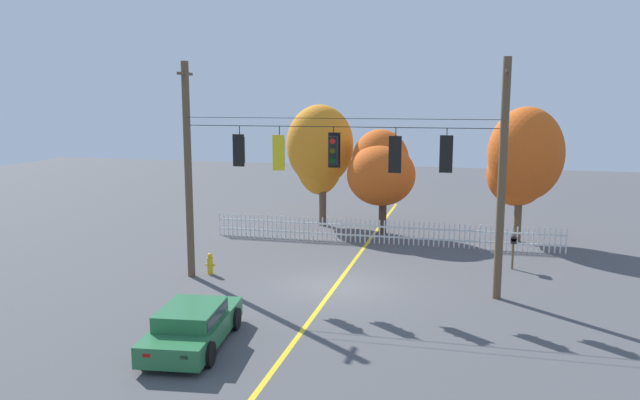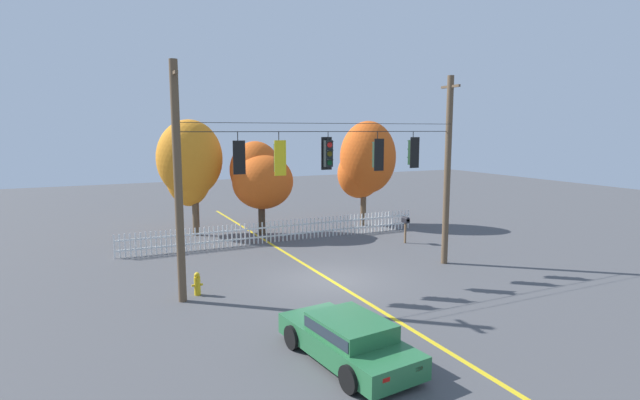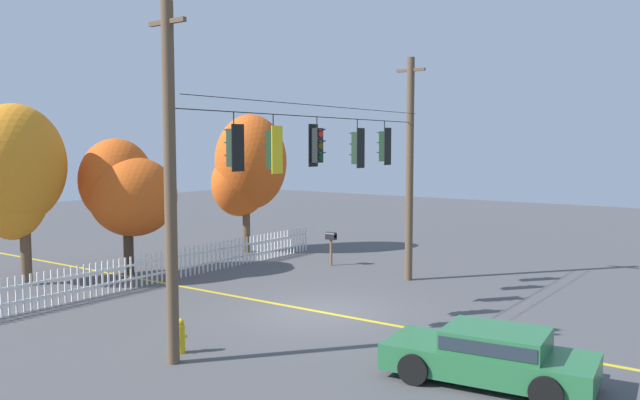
{
  "view_description": "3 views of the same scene",
  "coord_description": "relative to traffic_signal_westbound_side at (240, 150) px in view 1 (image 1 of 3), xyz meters",
  "views": [
    {
      "loc": [
        4.64,
        -21.31,
        6.72
      ],
      "look_at": [
        -0.49,
        -0.3,
        3.16
      ],
      "focal_mm": 35.5,
      "sensor_mm": 36.0,
      "label": 1
    },
    {
      "loc": [
        -8.26,
        -16.45,
        5.75
      ],
      "look_at": [
        -0.56,
        -0.3,
        3.19
      ],
      "focal_mm": 27.65,
      "sensor_mm": 36.0,
      "label": 2
    },
    {
      "loc": [
        -15.21,
        -10.99,
        4.88
      ],
      "look_at": [
        -0.12,
        -0.14,
        3.31
      ],
      "focal_mm": 36.57,
      "sensor_mm": 36.0,
      "label": 3
    }
  ],
  "objects": [
    {
      "name": "autumn_oak_far_east",
      "position": [
        10.37,
        8.94,
        -1.0
      ],
      "size": [
        3.4,
        3.17,
        6.27
      ],
      "color": "brown",
      "rests_on": "ground"
    },
    {
      "name": "fire_hydrant",
      "position": [
        -1.46,
        0.42,
        -4.41
      ],
      "size": [
        0.38,
        0.22,
        0.82
      ],
      "color": "gold",
      "rests_on": "ground"
    },
    {
      "name": "traffic_signal_northbound_secondary",
      "position": [
        5.59,
        -0.0,
        -0.03
      ],
      "size": [
        0.43,
        0.38,
        1.52
      ],
      "color": "black"
    },
    {
      "name": "traffic_signal_westbound_side",
      "position": [
        0.0,
        0.0,
        0.0
      ],
      "size": [
        0.43,
        0.38,
        1.45
      ],
      "color": "black"
    },
    {
      "name": "lane_centerline_stripe",
      "position": [
        3.53,
        0.01,
        -4.81
      ],
      "size": [
        0.16,
        36.0,
        0.01
      ],
      "primitive_type": "cube",
      "color": "gold",
      "rests_on": "ground"
    },
    {
      "name": "parked_car",
      "position": [
        0.92,
        -6.22,
        -4.21
      ],
      "size": [
        2.23,
        4.36,
        1.15
      ],
      "color": "#286B3D",
      "rests_on": "ground"
    },
    {
      "name": "autumn_maple_near_fence",
      "position": [
        0.34,
        10.67,
        -0.79
      ],
      "size": [
        3.52,
        3.02,
        6.3
      ],
      "color": "brown",
      "rests_on": "ground"
    },
    {
      "name": "traffic_signal_northbound_primary",
      "position": [
        7.28,
        -0.0,
        0.02
      ],
      "size": [
        0.43,
        0.38,
        1.47
      ],
      "color": "black"
    },
    {
      "name": "white_picket_fence",
      "position": [
        4.19,
        7.0,
        -4.26
      ],
      "size": [
        16.04,
        0.06,
        1.1
      ],
      "color": "white",
      "rests_on": "ground"
    },
    {
      "name": "autumn_maple_mid",
      "position": [
        3.79,
        9.1,
        -1.61
      ],
      "size": [
        3.31,
        3.64,
        5.13
      ],
      "color": "#473828",
      "rests_on": "ground"
    },
    {
      "name": "traffic_signal_southbound_primary",
      "position": [
        1.49,
        -0.0,
        -0.05
      ],
      "size": [
        0.43,
        0.38,
        1.55
      ],
      "color": "black"
    },
    {
      "name": "signal_support_span",
      "position": [
        3.53,
        0.01,
        -0.76
      ],
      "size": [
        11.4,
        1.1,
        7.97
      ],
      "color": "brown",
      "rests_on": "ground"
    },
    {
      "name": "traffic_signal_eastbound_side",
      "position": [
        3.44,
        0.02,
        0.06
      ],
      "size": [
        0.43,
        0.38,
        1.43
      ],
      "color": "black"
    },
    {
      "name": "roadside_mailbox",
      "position": [
        9.8,
        3.92,
        -3.7
      ],
      "size": [
        0.25,
        0.44,
        1.37
      ],
      "color": "brown",
      "rests_on": "ground"
    },
    {
      "name": "ground",
      "position": [
        3.53,
        0.01,
        -4.82
      ],
      "size": [
        80.0,
        80.0,
        0.0
      ],
      "primitive_type": "plane",
      "color": "#4C4C4F"
    }
  ]
}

